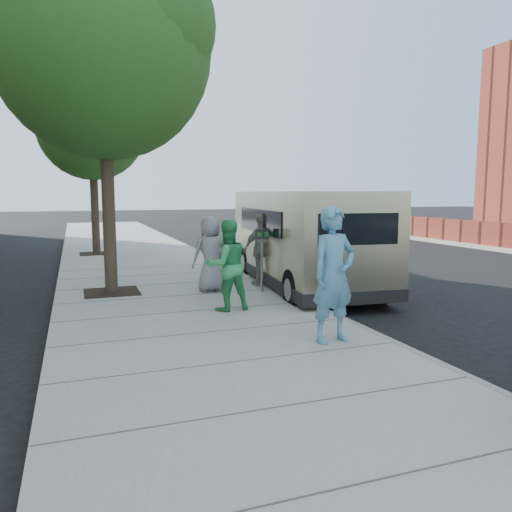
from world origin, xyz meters
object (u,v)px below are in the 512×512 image
Objects in this scene: tree_near at (105,42)px; person_gray_shirt at (211,254)px; person_officer at (334,275)px; parking_meter at (262,247)px; person_green_shirt at (227,265)px; van at (303,237)px; tree_far at (93,122)px; person_striped_polo at (262,249)px.

tree_near reaches higher than person_gray_shirt.
person_officer is 1.19× the size of person_gray_shirt.
parking_meter is 0.82× the size of person_green_shirt.
van is at bearing -3.44° from tree_near.
person_green_shirt is at bearing 76.22° from person_gray_shirt.
tree_near is 1.16× the size of tree_far.
van reaches higher than person_officer.
parking_meter is 0.84m from person_striped_polo.
person_gray_shirt reaches higher than parking_meter.
person_green_shirt reaches higher than parking_meter.
tree_near is 5.29× the size of parking_meter.
tree_far reaches higher than person_green_shirt.
van is (4.56, -7.87, -3.61)m from tree_far.
parking_meter is 3.91m from person_officer.
person_officer is 2.65m from person_green_shirt.
person_green_shirt is (1.91, -10.14, -3.87)m from tree_far.
tree_near is at bearing -90.00° from tree_far.
person_striped_polo is at bearing -66.54° from tree_far.
van is 3.85× the size of person_green_shirt.
person_officer is (-0.33, -3.90, -0.02)m from parking_meter.
van is at bearing -144.35° from person_green_shirt.
parking_meter is 0.70× the size of person_officer.
tree_near is 5.50m from parking_meter.
parking_meter is 1.89m from person_green_shirt.
tree_near is 7.24m from person_officer.
person_striped_polo reaches higher than parking_meter.
parking_meter is at bearing 147.36° from person_gray_shirt.
parking_meter is 1.65m from van.
person_officer is (2.82, -12.62, -3.72)m from tree_far.
van is 3.89× the size of person_gray_shirt.
tree_near is 5.04m from person_gray_shirt.
tree_far is 3.70× the size of person_striped_polo.
parking_meter is 0.81× the size of person_striped_polo.
person_green_shirt is 1.90m from person_gray_shirt.
van is 2.51m from person_gray_shirt.
tree_far reaches higher than person_striped_polo.
person_gray_shirt is (2.09, -8.25, -3.88)m from tree_far.
tree_far is 9.99m from parking_meter.
tree_far is 4.56× the size of parking_meter.
person_officer is at bearing 91.05° from person_gray_shirt.
person_officer is 4.44m from person_gray_shirt.
tree_far is at bearing 93.57° from person_officer.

